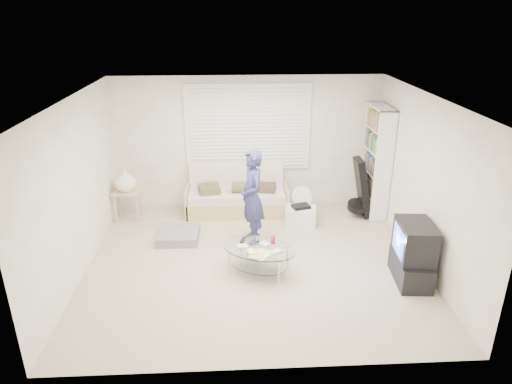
{
  "coord_description": "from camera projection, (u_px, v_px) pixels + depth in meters",
  "views": [
    {
      "loc": [
        -0.29,
        -6.08,
        3.62
      ],
      "look_at": [
        0.05,
        0.3,
        1.03
      ],
      "focal_mm": 32.0,
      "sensor_mm": 36.0,
      "label": 1
    }
  ],
  "objects": [
    {
      "name": "grey_floor_pillow",
      "position": [
        179.0,
        235.0,
        7.65
      ],
      "size": [
        0.68,
        0.68,
        0.15
      ],
      "primitive_type": "cube",
      "rotation": [
        0.0,
        0.0,
        -0.02
      ],
      "color": "slate",
      "rests_on": "ground"
    },
    {
      "name": "window_blinds",
      "position": [
        248.0,
        128.0,
        8.46
      ],
      "size": [
        2.32,
        0.08,
        1.62
      ],
      "color": "silver",
      "rests_on": "ground"
    },
    {
      "name": "floor_fan",
      "position": [
        301.0,
        199.0,
        8.34
      ],
      "size": [
        0.39,
        0.25,
        0.63
      ],
      "color": "white",
      "rests_on": "ground"
    },
    {
      "name": "bookshelf",
      "position": [
        376.0,
        161.0,
        8.31
      ],
      "size": [
        0.32,
        0.85,
        2.03
      ],
      "color": "white",
      "rests_on": "ground"
    },
    {
      "name": "side_table",
      "position": [
        126.0,
        182.0,
        8.17
      ],
      "size": [
        0.49,
        0.39,
        0.96
      ],
      "color": "tan",
      "rests_on": "ground"
    },
    {
      "name": "tv_unit",
      "position": [
        413.0,
        253.0,
        6.37
      ],
      "size": [
        0.51,
        0.85,
        0.89
      ],
      "color": "black",
      "rests_on": "ground"
    },
    {
      "name": "guitar_case",
      "position": [
        361.0,
        192.0,
        8.33
      ],
      "size": [
        0.41,
        0.41,
        1.11
      ],
      "color": "black",
      "rests_on": "ground"
    },
    {
      "name": "standing_person",
      "position": [
        252.0,
        197.0,
        7.33
      ],
      "size": [
        0.51,
        0.65,
        1.58
      ],
      "primitive_type": "imported",
      "rotation": [
        0.0,
        0.0,
        -1.31
      ],
      "color": "navy",
      "rests_on": "ground"
    },
    {
      "name": "storage_bin",
      "position": [
        300.0,
        216.0,
        8.14
      ],
      "size": [
        0.59,
        0.46,
        0.38
      ],
      "color": "white",
      "rests_on": "ground"
    },
    {
      "name": "futon_sofa",
      "position": [
        237.0,
        197.0,
        8.61
      ],
      "size": [
        1.91,
        0.77,
        0.93
      ],
      "color": "tan",
      "rests_on": "ground"
    },
    {
      "name": "coffee_table",
      "position": [
        259.0,
        253.0,
        6.6
      ],
      "size": [
        1.28,
        1.08,
        0.53
      ],
      "color": "silver",
      "rests_on": "ground"
    },
    {
      "name": "room_shell",
      "position": [
        252.0,
        151.0,
        6.84
      ],
      "size": [
        5.02,
        4.52,
        2.51
      ],
      "color": "beige",
      "rests_on": "ground"
    },
    {
      "name": "ground",
      "position": [
        254.0,
        261.0,
        7.0
      ],
      "size": [
        5.0,
        5.0,
        0.0
      ],
      "primitive_type": "plane",
      "color": "tan",
      "rests_on": "ground"
    }
  ]
}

